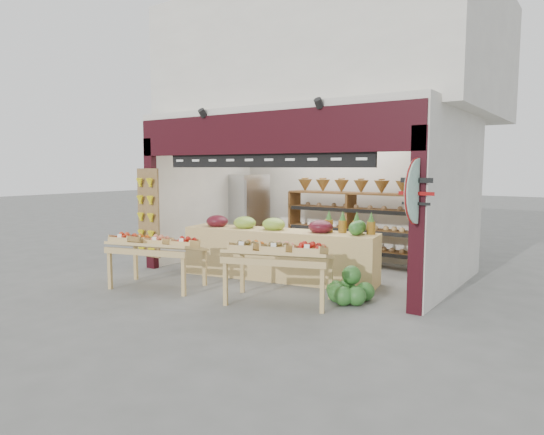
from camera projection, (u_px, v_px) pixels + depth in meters
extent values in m
plane|color=#60605C|center=(292.00, 275.00, 9.32)|extent=(60.00, 60.00, 0.00)
cube|color=silver|center=(346.00, 192.00, 11.03)|extent=(5.76, 0.18, 3.00)
cube|color=silver|center=(205.00, 192.00, 11.24)|extent=(0.18, 3.38, 3.00)
cube|color=silver|center=(453.00, 202.00, 8.07)|extent=(0.18, 3.38, 3.00)
cube|color=silver|center=(309.00, 117.00, 9.49)|extent=(5.76, 3.38, 0.12)
cube|color=silver|center=(336.00, 66.00, 10.27)|extent=(6.36, 4.60, 2.40)
cube|color=black|center=(259.00, 133.00, 8.18)|extent=(5.70, 0.14, 0.70)
cube|color=black|center=(151.00, 204.00, 9.89)|extent=(0.22, 0.14, 2.65)
cube|color=black|center=(418.00, 221.00, 6.76)|extent=(0.22, 0.14, 2.65)
cube|color=black|center=(260.00, 160.00, 8.26)|extent=(4.20, 0.05, 0.26)
cylinder|color=white|center=(268.00, 145.00, 8.23)|extent=(0.34, 0.05, 0.34)
cube|color=olive|center=(149.00, 213.00, 9.82)|extent=(0.60, 0.04, 1.80)
cylinder|color=#C3F5DE|center=(417.00, 191.00, 6.64)|extent=(0.04, 0.90, 0.90)
cylinder|color=maroon|center=(416.00, 191.00, 6.62)|extent=(0.01, 0.92, 0.92)
cube|color=brown|center=(294.00, 224.00, 11.23)|extent=(0.05, 0.48, 1.52)
cube|color=brown|center=(350.00, 228.00, 10.42)|extent=(0.05, 0.48, 1.52)
cube|color=brown|center=(416.00, 234.00, 9.61)|extent=(0.05, 0.48, 1.52)
cube|color=brown|center=(350.00, 248.00, 10.46)|extent=(2.86, 0.48, 0.04)
cube|color=brown|center=(350.00, 228.00, 10.42)|extent=(2.86, 0.48, 0.04)
cube|color=brown|center=(351.00, 209.00, 10.37)|extent=(2.86, 0.48, 0.04)
cube|color=brown|center=(351.00, 193.00, 10.34)|extent=(2.86, 0.48, 0.04)
cone|color=brown|center=(305.00, 185.00, 10.97)|extent=(0.32, 0.32, 0.28)
cone|color=brown|center=(323.00, 186.00, 10.71)|extent=(0.32, 0.32, 0.28)
cone|color=brown|center=(342.00, 186.00, 10.45)|extent=(0.32, 0.32, 0.28)
cone|color=brown|center=(361.00, 187.00, 10.19)|extent=(0.32, 0.32, 0.28)
cone|color=brown|center=(382.00, 187.00, 9.93)|extent=(0.32, 0.32, 0.28)
cone|color=brown|center=(403.00, 188.00, 9.68)|extent=(0.32, 0.32, 0.28)
cube|color=silver|center=(249.00, 214.00, 11.76)|extent=(0.94, 0.94, 1.90)
cube|color=silver|center=(260.00, 256.00, 10.41)|extent=(0.46, 0.38, 0.36)
cube|color=silver|center=(262.00, 241.00, 10.34)|extent=(0.42, 0.35, 0.30)
cube|color=#134A1F|center=(276.00, 261.00, 9.96)|extent=(0.44, 0.35, 0.30)
cube|color=silver|center=(289.00, 259.00, 10.25)|extent=(0.39, 0.33, 0.28)
cube|color=tan|center=(279.00, 254.00, 9.01)|extent=(3.74, 1.34, 0.92)
ellipsoid|color=#59141E|center=(217.00, 221.00, 9.50)|extent=(0.45, 0.41, 0.24)
ellipsoid|color=#8CB23F|center=(245.00, 223.00, 9.25)|extent=(0.45, 0.41, 0.24)
ellipsoid|color=#8CB23F|center=(274.00, 224.00, 8.99)|extent=(0.45, 0.41, 0.24)
ellipsoid|color=#59141E|center=(321.00, 227.00, 8.61)|extent=(0.45, 0.41, 0.24)
cylinder|color=olive|center=(329.00, 226.00, 8.70)|extent=(0.15, 0.15, 0.22)
cylinder|color=olive|center=(343.00, 226.00, 8.59)|extent=(0.15, 0.15, 0.22)
cylinder|color=olive|center=(357.00, 227.00, 8.49)|extent=(0.15, 0.15, 0.22)
cylinder|color=olive|center=(371.00, 228.00, 8.38)|extent=(0.15, 0.15, 0.22)
cube|color=tan|center=(157.00, 246.00, 8.33)|extent=(1.71, 1.25, 0.23)
cube|color=tan|center=(110.00, 271.00, 8.26)|extent=(0.07, 0.07, 0.62)
cube|color=tan|center=(184.00, 277.00, 7.80)|extent=(0.07, 0.07, 0.62)
cube|color=tan|center=(136.00, 263.00, 8.96)|extent=(0.07, 0.07, 0.62)
cube|color=tan|center=(205.00, 268.00, 8.50)|extent=(0.07, 0.07, 0.62)
cube|color=tan|center=(279.00, 255.00, 7.41)|extent=(1.79, 1.36, 0.23)
cube|color=tan|center=(225.00, 284.00, 7.28)|extent=(0.08, 0.08, 0.65)
cube|color=tan|center=(322.00, 291.00, 6.89)|extent=(0.08, 0.08, 0.65)
cube|color=tan|center=(242.00, 273.00, 8.02)|extent=(0.08, 0.08, 0.65)
cube|color=tan|center=(331.00, 279.00, 7.63)|extent=(0.08, 0.08, 0.65)
sphere|color=#204F1A|center=(337.00, 293.00, 7.45)|extent=(0.30, 0.30, 0.30)
sphere|color=#204F1A|center=(356.00, 296.00, 7.27)|extent=(0.30, 0.30, 0.30)
sphere|color=#204F1A|center=(346.00, 289.00, 7.72)|extent=(0.30, 0.30, 0.30)
sphere|color=#204F1A|center=(365.00, 292.00, 7.53)|extent=(0.30, 0.30, 0.30)
sphere|color=#204F1A|center=(351.00, 275.00, 7.47)|extent=(0.30, 0.30, 0.30)
sphere|color=#204F1A|center=(343.00, 296.00, 7.28)|extent=(0.30, 0.30, 0.30)
sphere|color=#204F1A|center=(336.00, 290.00, 7.65)|extent=(0.30, 0.30, 0.30)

